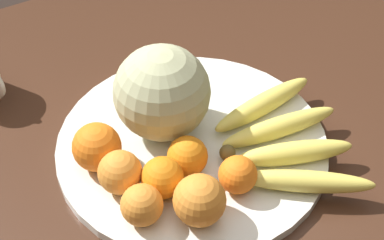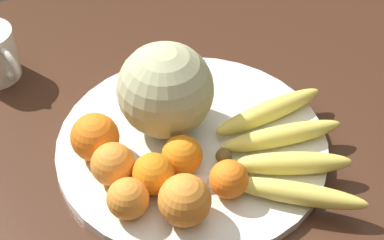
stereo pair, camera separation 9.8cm
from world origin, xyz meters
name	(u,v)px [view 2 (the right image)]	position (x,y,z in m)	size (l,w,h in m)	color
kitchen_table	(171,208)	(0.00, 0.00, 0.66)	(1.26, 1.13, 0.76)	#3D2316
fruit_bowl	(192,146)	(-0.05, -0.03, 0.77)	(0.43, 0.43, 0.02)	silver
melon	(165,90)	(-0.02, -0.08, 0.85)	(0.15, 0.15, 0.15)	#B2B789
banana_bunch	(283,149)	(-0.17, 0.05, 0.79)	(0.24, 0.27, 0.04)	brown
orange_front_left	(153,174)	(0.04, 0.04, 0.81)	(0.06, 0.06, 0.06)	orange
orange_front_right	(185,200)	(0.02, 0.11, 0.81)	(0.08, 0.08, 0.08)	orange
orange_mid_center	(182,155)	(-0.01, 0.02, 0.81)	(0.06, 0.06, 0.06)	orange
orange_back_left	(114,166)	(0.09, 0.00, 0.81)	(0.07, 0.07, 0.07)	orange
orange_back_right	(229,179)	(-0.06, 0.09, 0.80)	(0.06, 0.06, 0.06)	orange
orange_top_small	(95,137)	(0.10, -0.06, 0.81)	(0.08, 0.08, 0.08)	orange
orange_side_extra	(128,199)	(0.09, 0.07, 0.81)	(0.06, 0.06, 0.06)	orange
produce_tag	(174,181)	(0.01, 0.04, 0.78)	(0.10, 0.09, 0.00)	white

